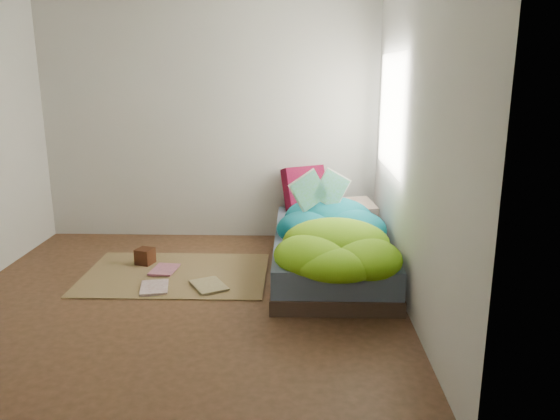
# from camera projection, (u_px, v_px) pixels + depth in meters

# --- Properties ---
(ground) EXTENTS (3.50, 3.50, 0.00)m
(ground) POSITION_uv_depth(u_px,v_px,m) (180.00, 300.00, 4.29)
(ground) COLOR #432D1A
(ground) RESTS_ON ground
(room_walls) EXTENTS (3.54, 3.54, 2.62)m
(room_walls) POSITION_uv_depth(u_px,v_px,m) (171.00, 89.00, 3.89)
(room_walls) COLOR beige
(room_walls) RESTS_ON ground
(bed) EXTENTS (1.00, 2.00, 0.34)m
(bed) POSITION_uv_depth(u_px,v_px,m) (330.00, 252.00, 4.91)
(bed) COLOR #3A2B1F
(bed) RESTS_ON ground
(duvet) EXTENTS (0.96, 1.84, 0.34)m
(duvet) POSITION_uv_depth(u_px,v_px,m) (332.00, 222.00, 4.62)
(duvet) COLOR #08787F
(duvet) RESTS_ON bed
(rug) EXTENTS (1.60, 1.10, 0.01)m
(rug) POSITION_uv_depth(u_px,v_px,m) (176.00, 274.00, 4.83)
(rug) COLOR brown
(rug) RESTS_ON ground
(pillow_floral) EXTENTS (0.60, 0.46, 0.12)m
(pillow_floral) POSITION_uv_depth(u_px,v_px,m) (348.00, 209.00, 5.50)
(pillow_floral) COLOR white
(pillow_floral) RESTS_ON bed
(pillow_magenta) EXTENTS (0.46, 0.33, 0.45)m
(pillow_magenta) POSITION_uv_depth(u_px,v_px,m) (305.00, 188.00, 5.69)
(pillow_magenta) COLOR #490425
(pillow_magenta) RESTS_ON bed
(open_book) EXTENTS (0.47, 0.27, 0.29)m
(open_book) POSITION_uv_depth(u_px,v_px,m) (321.00, 179.00, 4.83)
(open_book) COLOR #308F2E
(open_book) RESTS_ON duvet
(wooden_box) EXTENTS (0.18, 0.18, 0.14)m
(wooden_box) POSITION_uv_depth(u_px,v_px,m) (145.00, 256.00, 5.06)
(wooden_box) COLOR #32160B
(wooden_box) RESTS_ON rug
(floor_book_a) EXTENTS (0.28, 0.34, 0.02)m
(floor_book_a) POSITION_uv_depth(u_px,v_px,m) (140.00, 289.00, 4.47)
(floor_book_a) COLOR silver
(floor_book_a) RESTS_ON rug
(floor_book_b) EXTENTS (0.25, 0.31, 0.03)m
(floor_book_b) POSITION_uv_depth(u_px,v_px,m) (153.00, 269.00, 4.89)
(floor_book_b) COLOR #CE7789
(floor_book_b) RESTS_ON rug
(floor_book_c) EXTENTS (0.37, 0.41, 0.03)m
(floor_book_c) POSITION_uv_depth(u_px,v_px,m) (195.00, 288.00, 4.46)
(floor_book_c) COLOR tan
(floor_book_c) RESTS_ON rug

